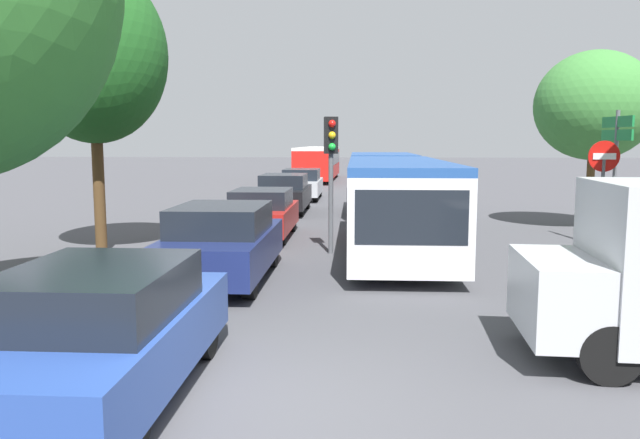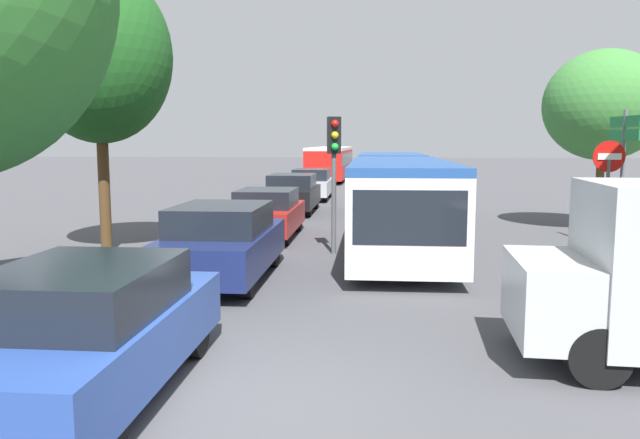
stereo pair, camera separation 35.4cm
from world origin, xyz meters
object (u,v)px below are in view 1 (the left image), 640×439
at_px(queued_car_silver, 302,184).
at_px(tree_left_mid, 93,55).
at_px(articulated_bus, 389,189).
at_px(no_entry_sign, 603,183).
at_px(traffic_light, 331,154).
at_px(queued_car_blue, 101,333).
at_px(tree_right_mid, 594,106).
at_px(city_bus_rear, 318,161).
at_px(queued_car_black, 284,193).
at_px(queued_car_red, 262,213).
at_px(queued_car_navy, 222,243).
at_px(direction_sign_post, 616,151).

bearing_deg(queued_car_silver, tree_left_mid, 165.68).
xyz_separation_m(articulated_bus, no_entry_sign, (4.58, -4.68, 0.53)).
xyz_separation_m(articulated_bus, traffic_light, (-1.60, -3.71, 1.16)).
bearing_deg(articulated_bus, queued_car_blue, -16.42).
relative_size(traffic_light, tree_right_mid, 0.61).
height_order(city_bus_rear, traffic_light, traffic_light).
height_order(queued_car_blue, queued_car_black, queued_car_black).
bearing_deg(queued_car_red, tree_right_mid, -76.67).
bearing_deg(queued_car_silver, articulated_bus, -161.27).
xyz_separation_m(queued_car_navy, tree_left_mid, (-3.77, 2.96, 4.10)).
bearing_deg(no_entry_sign, articulated_bus, -135.64).
distance_m(queued_car_red, direction_sign_post, 9.70).
height_order(queued_car_navy, queued_car_black, queued_car_navy).
distance_m(queued_car_red, tree_left_mid, 6.18).
relative_size(queued_car_red, tree_right_mid, 0.73).
bearing_deg(queued_car_silver, traffic_light, -171.94).
bearing_deg(tree_right_mid, queued_car_black, 158.56).
relative_size(queued_car_blue, queued_car_silver, 1.02).
xyz_separation_m(articulated_bus, tree_right_mid, (6.43, 1.19, 2.56)).
bearing_deg(city_bus_rear, queued_car_red, -178.47).
distance_m(city_bus_rear, traffic_light, 29.32).
height_order(queued_car_blue, traffic_light, traffic_light).
distance_m(articulated_bus, no_entry_sign, 6.57).
distance_m(articulated_bus, queued_car_red, 3.97).
relative_size(city_bus_rear, tree_left_mid, 1.56).
bearing_deg(queued_car_navy, city_bus_rear, 0.31).
bearing_deg(queued_car_navy, queued_car_red, 0.70).
height_order(queued_car_black, no_entry_sign, no_entry_sign).
bearing_deg(direction_sign_post, traffic_light, 1.18).
bearing_deg(tree_right_mid, articulated_bus, -169.47).
height_order(queued_car_red, traffic_light, traffic_light).
relative_size(queued_car_blue, queued_car_black, 1.00).
height_order(queued_car_red, queued_car_silver, queued_car_silver).
bearing_deg(tree_left_mid, queued_car_silver, 75.78).
height_order(traffic_light, no_entry_sign, traffic_light).
distance_m(queued_car_black, tree_right_mid, 11.49).
distance_m(city_bus_rear, tree_right_mid, 26.52).
bearing_deg(queued_car_black, city_bus_rear, -0.08).
relative_size(queued_car_blue, traffic_light, 1.27).
relative_size(queued_car_navy, traffic_light, 1.31).
xyz_separation_m(queued_car_blue, no_entry_sign, (8.25, 8.08, 1.11)).
bearing_deg(no_entry_sign, tree_left_mid, -93.64).
height_order(articulated_bus, queued_car_blue, articulated_bus).
xyz_separation_m(no_entry_sign, direction_sign_post, (1.14, 2.24, 0.68)).
height_order(no_entry_sign, tree_left_mid, tree_left_mid).
bearing_deg(traffic_light, queued_car_blue, -25.69).
xyz_separation_m(tree_left_mid, tree_right_mid, (13.84, 5.11, -0.98)).
distance_m(queued_car_navy, tree_right_mid, 13.28).
distance_m(articulated_bus, queued_car_silver, 11.43).
bearing_deg(direction_sign_post, no_entry_sign, 54.41).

